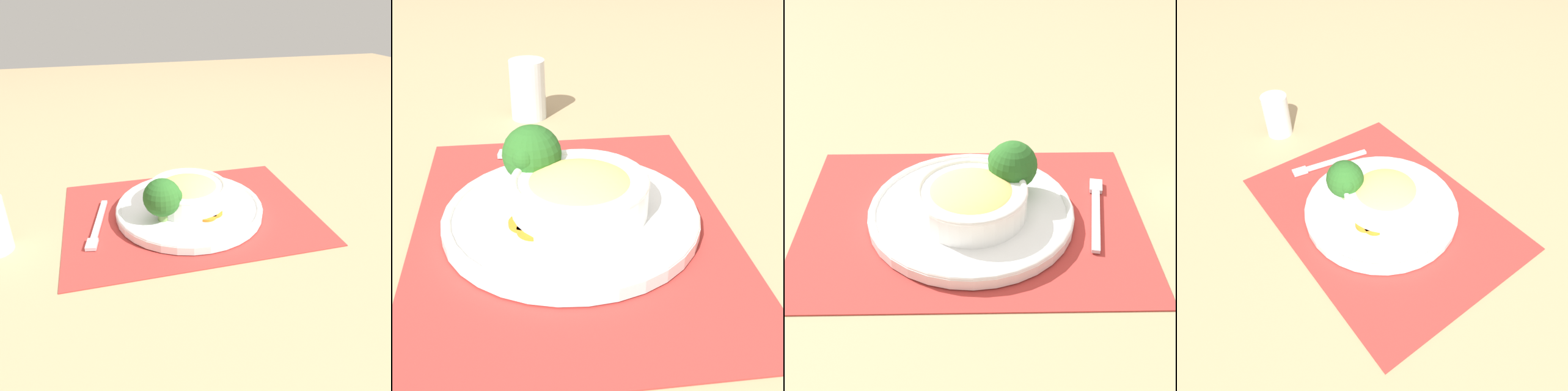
{
  "view_description": "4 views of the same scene",
  "coord_description": "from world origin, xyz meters",
  "views": [
    {
      "loc": [
        0.17,
        0.68,
        0.42
      ],
      "look_at": [
        -0.01,
        0.0,
        0.04
      ],
      "focal_mm": 35.0,
      "sensor_mm": 36.0,
      "label": 1
    },
    {
      "loc": [
        -0.56,
        0.06,
        0.36
      ],
      "look_at": [
        -0.01,
        -0.02,
        0.05
      ],
      "focal_mm": 50.0,
      "sensor_mm": 36.0,
      "label": 2
    },
    {
      "loc": [
        -0.01,
        -0.65,
        0.51
      ],
      "look_at": [
        0.01,
        -0.0,
        0.05
      ],
      "focal_mm": 50.0,
      "sensor_mm": 36.0,
      "label": 3
    },
    {
      "loc": [
        -0.41,
        0.33,
        0.58
      ],
      "look_at": [
        0.01,
        0.01,
        0.05
      ],
      "focal_mm": 35.0,
      "sensor_mm": 36.0,
      "label": 4
    }
  ],
  "objects": [
    {
      "name": "plate",
      "position": [
        0.0,
        0.0,
        0.02
      ],
      "size": [
        0.31,
        0.31,
        0.02
      ],
      "color": "white",
      "rests_on": "placemat"
    },
    {
      "name": "fork",
      "position": [
        0.19,
        0.02,
        0.01
      ],
      "size": [
        0.05,
        0.18,
        0.01
      ],
      "rotation": [
        0.0,
        0.0,
        -0.2
      ],
      "color": "silver",
      "rests_on": "placemat"
    },
    {
      "name": "broccoli_floret",
      "position": [
        0.06,
        0.04,
        0.07
      ],
      "size": [
        0.08,
        0.08,
        0.09
      ],
      "color": "#759E51",
      "rests_on": "plate"
    },
    {
      "name": "carrot_slice_near",
      "position": [
        -0.02,
        0.06,
        0.02
      ],
      "size": [
        0.04,
        0.04,
        0.01
      ],
      "color": "orange",
      "rests_on": "plate"
    },
    {
      "name": "placemat",
      "position": [
        0.0,
        0.0,
        0.0
      ],
      "size": [
        0.52,
        0.39,
        0.0
      ],
      "color": "#B2332D",
      "rests_on": "ground_plane"
    },
    {
      "name": "bowl",
      "position": [
        0.0,
        -0.01,
        0.05
      ],
      "size": [
        0.17,
        0.17,
        0.05
      ],
      "color": "white",
      "rests_on": "plate"
    },
    {
      "name": "ground_plane",
      "position": [
        0.0,
        0.0,
        0.0
      ],
      "size": [
        4.0,
        4.0,
        0.0
      ],
      "primitive_type": "plane",
      "color": "tan"
    },
    {
      "name": "carrot_slice_middle",
      "position": [
        -0.04,
        0.05,
        0.02
      ],
      "size": [
        0.04,
        0.04,
        0.01
      ],
      "color": "orange",
      "rests_on": "plate"
    }
  ]
}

